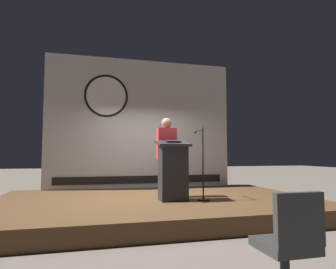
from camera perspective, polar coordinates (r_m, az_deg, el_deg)
The scene contains 7 objects.
ground_plane at distance 6.00m, azimuth -2.65°, elevation -15.53°, with size 40.00×40.00×0.00m, color #6B6056.
stage_platform at distance 5.97m, azimuth -2.65°, elevation -14.12°, with size 6.40×4.00×0.30m, color brown.
banner_display at distance 7.74m, azimuth -5.47°, elevation 2.30°, with size 5.02×0.12×3.49m.
podium at distance 5.56m, azimuth 1.01°, elevation -7.26°, with size 0.64×0.50×1.19m.
speaker_person at distance 6.01m, azimuth -0.31°, elevation -4.41°, with size 0.40×0.26×1.68m.
microphone_stand at distance 5.66m, azimuth 6.89°, elevation -7.95°, with size 0.24×0.60×1.43m.
audience_chair_left at distance 2.72m, azimuth 23.47°, elevation -18.67°, with size 0.44×0.45×0.89m.
Camera 1 is at (-1.17, -5.76, 1.20)m, focal length 30.12 mm.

